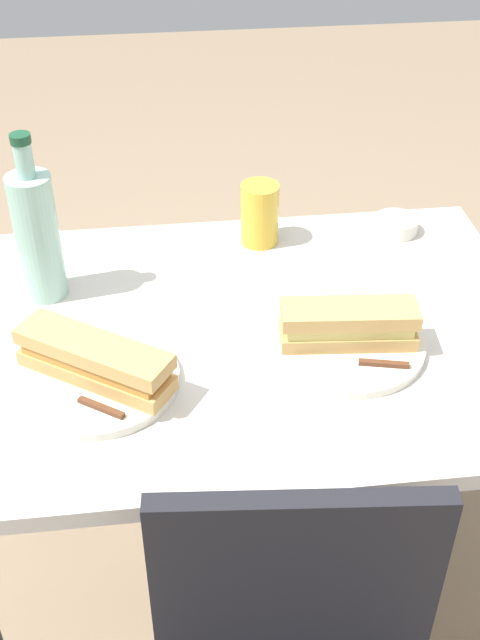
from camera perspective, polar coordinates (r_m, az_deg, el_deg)
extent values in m
plane|color=#8C755B|center=(1.93, 0.00, -18.48)|extent=(8.00, 8.00, 0.00)
cube|color=beige|center=(1.39, 0.00, -1.15)|extent=(1.04, 0.74, 0.03)
cylinder|color=#262628|center=(1.95, 12.41, -3.15)|extent=(0.06, 0.06, 0.72)
cylinder|color=#262628|center=(1.89, -15.21, -5.30)|extent=(0.06, 0.06, 0.72)
cube|color=black|center=(1.14, 3.87, -19.03)|extent=(0.38, 0.06, 0.40)
cylinder|color=silver|center=(1.29, -10.05, -4.19)|extent=(0.26, 0.26, 0.01)
cube|color=tan|center=(1.27, -10.15, -3.52)|extent=(0.25, 0.20, 0.02)
cube|color=#CC8438|center=(1.26, -10.25, -2.78)|extent=(0.23, 0.19, 0.02)
cube|color=tan|center=(1.25, -10.36, -2.02)|extent=(0.25, 0.20, 0.02)
cube|color=silver|center=(1.27, -13.07, -4.81)|extent=(0.09, 0.07, 0.00)
cube|color=#59331E|center=(1.22, -9.80, -6.13)|extent=(0.07, 0.05, 0.01)
cylinder|color=silver|center=(1.35, 7.55, -1.70)|extent=(0.26, 0.26, 0.01)
cube|color=tan|center=(1.34, 7.62, -1.03)|extent=(0.23, 0.09, 0.02)
cube|color=#DBC66B|center=(1.32, 7.70, -0.30)|extent=(0.21, 0.08, 0.02)
cube|color=tan|center=(1.31, 7.77, 0.45)|extent=(0.23, 0.09, 0.02)
cube|color=silver|center=(1.30, 6.18, -2.86)|extent=(0.10, 0.04, 0.00)
cube|color=#59331E|center=(1.30, 10.15, -3.06)|extent=(0.08, 0.03, 0.01)
cylinder|color=#99C6B7|center=(1.45, -14.12, 5.66)|extent=(0.08, 0.08, 0.23)
cylinder|color=#99C6B7|center=(1.38, -15.04, 10.87)|extent=(0.03, 0.03, 0.06)
cylinder|color=#19472D|center=(1.36, -15.29, 12.28)|extent=(0.03, 0.03, 0.02)
cylinder|color=gold|center=(1.59, 1.40, 7.51)|extent=(0.08, 0.08, 0.12)
cylinder|color=silver|center=(1.67, 10.97, 6.61)|extent=(0.09, 0.09, 0.03)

